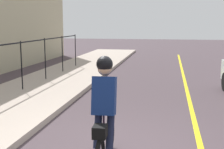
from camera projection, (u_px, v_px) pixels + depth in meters
The scene contains 2 objects.
ground_plane at pixel (114, 149), 5.78m from camera, with size 80.00×80.00×0.00m, color #473A40.
cyclist_lead at pixel (104, 113), 4.91m from camera, with size 1.71×0.37×1.83m.
Camera 1 is at (-5.38, -0.97, 2.33)m, focal length 49.66 mm.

